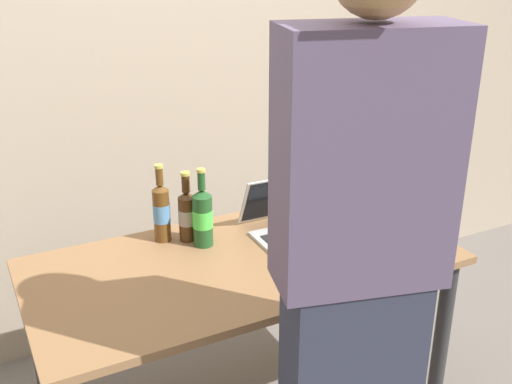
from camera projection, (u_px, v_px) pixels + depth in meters
desk at (244, 281)px, 2.24m from camera, size 1.54×0.76×0.70m
laptop at (287, 220)px, 2.38m from camera, size 0.31×0.32×0.22m
beer_bottle_amber at (187, 214)px, 2.30m from camera, size 0.07×0.07×0.28m
beer_bottle_dark at (162, 211)px, 2.29m from camera, size 0.07×0.07×0.31m
beer_bottle_brown at (203, 216)px, 2.26m from camera, size 0.08×0.08×0.31m
person_figure at (357, 278)px, 1.57m from camera, size 0.46×0.35×1.85m
coffee_mug at (379, 256)px, 2.10m from camera, size 0.12×0.08×0.11m
back_wall at (160, 58)px, 2.65m from camera, size 6.00×0.10×2.60m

